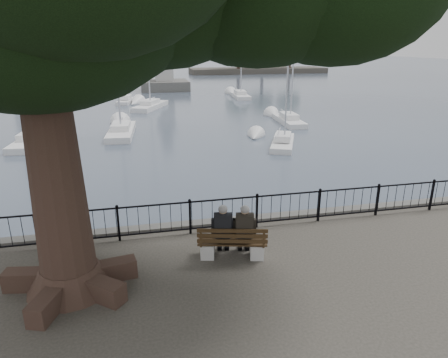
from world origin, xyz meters
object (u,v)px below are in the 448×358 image
object	(u,v)px
bench	(232,246)
person_left	(223,232)
person_right	(244,232)
lion_monument	(164,73)

from	to	relation	value
bench	person_left	distance (m)	0.44
bench	person_right	bearing A→B (deg)	4.42
bench	person_right	xyz separation A→B (m)	(0.32, 0.02, 0.35)
bench	person_right	world-z (taller)	person_right
person_left	lion_monument	distance (m)	48.93
person_right	lion_monument	size ratio (longest dim) A/B	0.16
person_right	bench	bearing A→B (deg)	-175.58
person_right	lion_monument	bearing A→B (deg)	87.87
person_right	lion_monument	world-z (taller)	lion_monument
person_left	lion_monument	size ratio (longest dim) A/B	0.16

